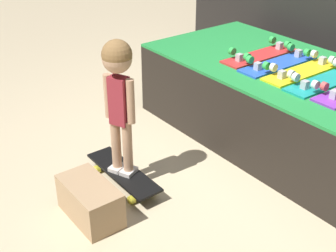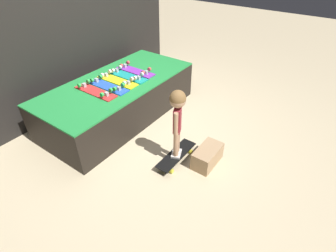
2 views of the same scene
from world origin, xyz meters
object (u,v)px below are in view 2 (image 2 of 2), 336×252
(skateboard_on_floor, at_px, (176,155))
(child, at_px, (177,112))
(skateboard_blue_on_rack, at_px, (108,86))
(skateboard_teal_on_rack, at_px, (128,75))
(skateboard_purple_on_rack, at_px, (135,70))
(storage_box, at_px, (207,156))
(skateboard_yellow_on_rack, at_px, (117,80))
(skateboard_red_on_rack, at_px, (95,91))

(skateboard_on_floor, bearing_deg, child, 0.00)
(skateboard_blue_on_rack, xyz_separation_m, skateboard_teal_on_rack, (0.38, -0.00, 0.00))
(skateboard_purple_on_rack, bearing_deg, skateboard_on_floor, -120.47)
(skateboard_teal_on_rack, height_order, storage_box, skateboard_teal_on_rack)
(skateboard_teal_on_rack, distance_m, child, 1.31)
(skateboard_yellow_on_rack, xyz_separation_m, storage_box, (-0.17, -1.53, -0.46))
(skateboard_purple_on_rack, relative_size, skateboard_on_floor, 1.03)
(skateboard_teal_on_rack, relative_size, skateboard_purple_on_rack, 1.00)
(skateboard_yellow_on_rack, relative_size, storage_box, 1.56)
(storage_box, bearing_deg, skateboard_teal_on_rack, 76.68)
(skateboard_on_floor, distance_m, child, 0.61)
(skateboard_on_floor, relative_size, storage_box, 1.52)
(storage_box, bearing_deg, skateboard_red_on_rack, 98.06)
(skateboard_on_floor, bearing_deg, skateboard_teal_on_rack, 66.34)
(skateboard_on_floor, bearing_deg, skateboard_yellow_on_rack, 74.69)
(skateboard_red_on_rack, relative_size, skateboard_purple_on_rack, 1.00)
(skateboard_red_on_rack, bearing_deg, skateboard_on_floor, -87.50)
(skateboard_on_floor, height_order, child, child)
(skateboard_red_on_rack, xyz_separation_m, skateboard_on_floor, (0.05, -1.21, -0.50))
(skateboard_blue_on_rack, relative_size, skateboard_purple_on_rack, 1.00)
(skateboard_red_on_rack, xyz_separation_m, skateboard_blue_on_rack, (0.19, -0.02, 0.00))
(skateboard_blue_on_rack, distance_m, skateboard_yellow_on_rack, 0.19)
(skateboard_red_on_rack, bearing_deg, child, -87.50)
(skateboard_purple_on_rack, relative_size, storage_box, 1.56)
(skateboard_yellow_on_rack, height_order, skateboard_teal_on_rack, same)
(skateboard_yellow_on_rack, bearing_deg, skateboard_on_floor, -105.31)
(skateboard_red_on_rack, relative_size, child, 0.75)
(skateboard_red_on_rack, height_order, skateboard_yellow_on_rack, same)
(skateboard_red_on_rack, distance_m, storage_box, 1.62)
(skateboard_yellow_on_rack, distance_m, skateboard_on_floor, 1.35)
(skateboard_yellow_on_rack, bearing_deg, skateboard_blue_on_rack, -175.51)
(skateboard_yellow_on_rack, xyz_separation_m, child, (-0.33, -1.21, 0.11))
(skateboard_yellow_on_rack, bearing_deg, skateboard_red_on_rack, 179.04)
(skateboard_on_floor, xyz_separation_m, child, (0.00, 0.00, 0.61))
(skateboard_red_on_rack, xyz_separation_m, storage_box, (0.22, -1.53, -0.46))
(skateboard_on_floor, bearing_deg, skateboard_red_on_rack, 92.50)
(skateboard_yellow_on_rack, height_order, skateboard_on_floor, skateboard_yellow_on_rack)
(skateboard_yellow_on_rack, relative_size, child, 0.75)
(child, xyz_separation_m, storage_box, (0.16, -0.32, -0.57))
(skateboard_on_floor, bearing_deg, storage_box, -62.82)
(skateboard_on_floor, distance_m, storage_box, 0.36)
(child, bearing_deg, skateboard_yellow_on_rack, 51.39)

